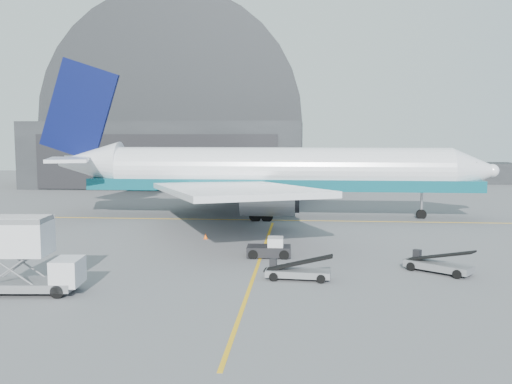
# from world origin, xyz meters

# --- Properties ---
(ground) EXTENTS (200.00, 200.00, 0.00)m
(ground) POSITION_xyz_m (0.00, 0.00, 0.00)
(ground) COLOR #565659
(ground) RESTS_ON ground
(taxi_lines) EXTENTS (80.00, 42.12, 0.02)m
(taxi_lines) POSITION_xyz_m (0.00, 12.67, 0.01)
(taxi_lines) COLOR gold
(taxi_lines) RESTS_ON ground
(hangar) EXTENTS (50.00, 28.30, 28.00)m
(hangar) POSITION_xyz_m (-22.00, 64.95, 9.54)
(hangar) COLOR black
(hangar) RESTS_ON ground
(distant_bldg_a) EXTENTS (14.00, 8.00, 4.00)m
(distant_bldg_a) POSITION_xyz_m (38.00, 72.00, 0.00)
(distant_bldg_a) COLOR black
(distant_bldg_a) RESTS_ON ground
(airliner) EXTENTS (54.63, 52.98, 19.17)m
(airliner) POSITION_xyz_m (-1.43, 22.70, 5.36)
(airliner) COLOR white
(airliner) RESTS_ON ground
(catering_truck) EXTENTS (6.78, 2.99, 4.54)m
(catering_truck) POSITION_xyz_m (-13.98, -11.18, 2.30)
(catering_truck) COLOR slate
(catering_truck) RESTS_ON ground
(pushback_tug) EXTENTS (3.60, 2.18, 1.64)m
(pushback_tug) POSITION_xyz_m (0.77, 0.66, 0.62)
(pushback_tug) COLOR black
(pushback_tug) RESTS_ON ground
(belt_loader_a) EXTENTS (4.77, 1.97, 1.79)m
(belt_loader_a) POSITION_xyz_m (3.06, -6.37, 0.55)
(belt_loader_a) COLOR slate
(belt_loader_a) RESTS_ON ground
(belt_loader_b) EXTENTS (4.76, 4.13, 1.93)m
(belt_loader_b) POSITION_xyz_m (13.12, -3.57, 0.59)
(belt_loader_b) COLOR slate
(belt_loader_b) RESTS_ON ground
(traffic_cone) EXTENTS (0.38, 0.38, 0.55)m
(traffic_cone) POSITION_xyz_m (-5.81, 7.90, 0.26)
(traffic_cone) COLOR #FF5508
(traffic_cone) RESTS_ON ground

